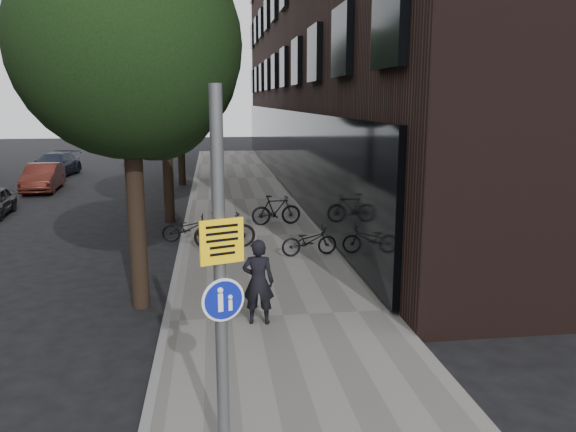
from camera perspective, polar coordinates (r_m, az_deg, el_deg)
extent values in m
plane|color=black|center=(8.20, 0.78, -19.48)|extent=(120.00, 120.00, 0.00)
cube|color=slate|center=(17.50, -3.23, -2.17)|extent=(4.50, 60.00, 0.12)
cube|color=slate|center=(17.47, -10.61, -2.36)|extent=(0.15, 60.00, 0.13)
cube|color=black|center=(30.84, 11.14, 20.35)|extent=(12.00, 40.00, 18.00)
cylinder|color=black|center=(11.85, -15.05, -1.63)|extent=(0.36, 0.36, 3.20)
sphere|color=black|center=(11.59, -16.05, 16.47)|extent=(4.40, 4.40, 4.40)
sphere|color=black|center=(12.30, -13.37, 11.63)|extent=(2.64, 2.64, 2.64)
cylinder|color=black|center=(20.18, -12.08, 3.89)|extent=(0.36, 0.36, 3.20)
sphere|color=black|center=(20.03, -12.54, 14.44)|extent=(5.00, 5.00, 5.00)
sphere|color=black|center=(20.77, -11.11, 11.63)|extent=(3.00, 3.00, 3.00)
cylinder|color=black|center=(29.10, -10.79, 6.27)|extent=(0.36, 0.36, 3.20)
sphere|color=black|center=(29.00, -11.07, 13.56)|extent=(5.00, 5.00, 5.00)
sphere|color=black|center=(29.76, -10.13, 11.62)|extent=(3.00, 3.00, 3.00)
cylinder|color=#595B5E|center=(6.32, -6.90, -6.61)|extent=(0.14, 0.14, 4.30)
cube|color=yellow|center=(6.19, -7.01, -2.41)|extent=(0.48, 0.19, 0.50)
cylinder|color=#0D1A96|center=(6.39, -6.86, -8.24)|extent=(0.42, 0.16, 0.44)
cylinder|color=white|center=(6.39, -6.86, -8.24)|extent=(0.47, 0.17, 0.50)
imported|color=black|center=(10.52, -3.04, -6.68)|extent=(0.65, 0.48, 1.63)
imported|color=black|center=(15.16, 2.17, -2.53)|extent=(1.59, 0.71, 0.81)
imported|color=black|center=(18.87, -1.22, 0.62)|extent=(1.71, 0.62, 1.01)
imported|color=black|center=(16.86, -10.07, -1.23)|extent=(1.59, 0.63, 0.82)
imported|color=black|center=(15.99, -6.45, -1.41)|extent=(1.76, 0.58, 1.04)
imported|color=#541F18|center=(29.11, -23.65, 3.61)|extent=(1.66, 4.04, 1.30)
imported|color=#19202E|center=(34.46, -22.60, 4.83)|extent=(2.35, 4.77, 1.33)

